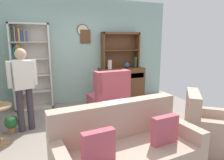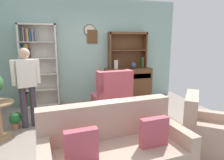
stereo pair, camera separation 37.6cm
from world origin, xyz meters
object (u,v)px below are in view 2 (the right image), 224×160
sideboard_hutch (127,45)px  couch_floral (115,153)px  person_reading (27,82)px  vase_tall (116,65)px  book_stack (102,116)px  bookshelf (36,65)px  sideboard (128,82)px  coffee_table (97,124)px  vase_round (134,65)px  wingback_chair (112,98)px  potted_plant_small (15,119)px  bottle_wine (143,63)px  armchair_floral (207,133)px

sideboard_hutch → couch_floral: sideboard_hutch is taller
couch_floral → person_reading: person_reading is taller
vase_tall → book_stack: size_ratio=1.17×
bookshelf → person_reading: size_ratio=1.35×
couch_floral → person_reading: 2.31m
sideboard → person_reading: bearing=-154.0°
sideboard_hutch → coffee_table: (-1.35, -2.36, -1.21)m
vase_tall → vase_round: size_ratio=1.45×
book_stack → sideboard: bearing=60.2°
sideboard → coffee_table: 2.63m
person_reading → vase_round: bearing=23.7°
sideboard_hutch → couch_floral: (-1.28, -3.20, -1.25)m
wingback_chair → coffee_table: size_ratio=1.31×
vase_tall → coffee_table: bearing=-113.9°
bookshelf → couch_floral: 3.47m
wingback_chair → potted_plant_small: size_ratio=3.38×
bookshelf → bottle_wine: 2.86m
sideboard → potted_plant_small: bearing=-155.8°
vase_round → book_stack: vase_round is taller
bookshelf → sideboard: bookshelf is taller
person_reading → book_stack: 1.65m
coffee_table → wingback_chair: bearing=64.3°
bottle_wine → coffee_table: bottle_wine is taller
vase_round → bottle_wine: bottle_wine is taller
armchair_floral → coffee_table: (-1.61, 0.65, 0.06)m
bookshelf → wingback_chair: (1.71, -1.10, -0.70)m
wingback_chair → person_reading: (-1.77, -0.22, 0.52)m
vase_round → wingback_chair: 1.43m
bookshelf → sideboard_hutch: 2.51m
sideboard → bottle_wine: 0.69m
person_reading → coffee_table: size_ratio=1.95×
wingback_chair → person_reading: 1.85m
sideboard_hutch → coffee_table: 2.98m
bottle_wine → coffee_table: size_ratio=0.39×
wingback_chair → book_stack: size_ratio=5.00×
sideboard → couch_floral: size_ratio=0.69×
bookshelf → sideboard: size_ratio=1.62×
vase_tall → wingback_chair: bearing=-111.3°
couch_floral → person_reading: bearing=123.6°
vase_round → coffee_table: (-1.48, -2.19, -0.65)m
coffee_table → vase_round: bearing=55.9°
sideboard_hutch → potted_plant_small: (-2.78, -1.36, -1.38)m
armchair_floral → wingback_chair: bearing=118.0°
vase_round → armchair_floral: 2.93m
armchair_floral → person_reading: person_reading is taller
sideboard → bottle_wine: size_ratio=4.19×
bookshelf → couch_floral: bookshelf is taller
vase_round → bottle_wine: bearing=-4.9°
armchair_floral → wingback_chair: size_ratio=1.03×
wingback_chair → coffee_table: 1.38m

